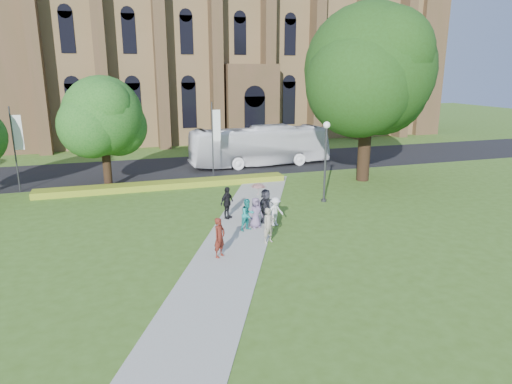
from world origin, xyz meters
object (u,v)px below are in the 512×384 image
object	(u,v)px
large_tree	(369,70)
tour_coach	(260,146)
streetlamp	(326,152)
pedestrian_0	(219,237)

from	to	relation	value
large_tree	tour_coach	world-z (taller)	large_tree
streetlamp	large_tree	world-z (taller)	large_tree
tour_coach	pedestrian_0	size ratio (longest dim) A/B	6.75
tour_coach	pedestrian_0	bearing A→B (deg)	155.08
streetlamp	tour_coach	xyz separation A→B (m)	(-0.42, 12.37, -1.52)
large_tree	tour_coach	size ratio (longest dim) A/B	1.05
large_tree	pedestrian_0	world-z (taller)	large_tree
streetlamp	large_tree	bearing A→B (deg)	39.29
large_tree	tour_coach	bearing A→B (deg)	126.97
tour_coach	large_tree	bearing A→B (deg)	-144.93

